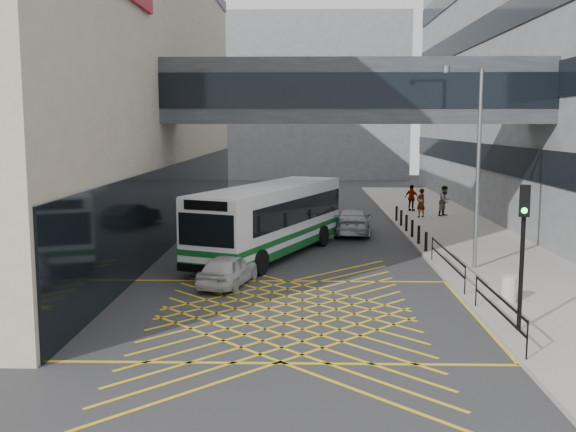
# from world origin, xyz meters

# --- Properties ---
(ground) EXTENTS (120.00, 120.00, 0.00)m
(ground) POSITION_xyz_m (0.00, 0.00, 0.00)
(ground) COLOR #333335
(building_far) EXTENTS (28.00, 16.00, 18.00)m
(building_far) POSITION_xyz_m (-2.00, 60.00, 9.00)
(building_far) COLOR slate
(building_far) RESTS_ON ground
(skybridge) EXTENTS (20.00, 4.10, 3.00)m
(skybridge) POSITION_xyz_m (3.00, 12.00, 7.50)
(skybridge) COLOR #34393E
(skybridge) RESTS_ON ground
(pavement) EXTENTS (6.00, 54.00, 0.16)m
(pavement) POSITION_xyz_m (9.00, 15.00, 0.08)
(pavement) COLOR gray
(pavement) RESTS_ON ground
(box_junction) EXTENTS (12.00, 9.00, 0.01)m
(box_junction) POSITION_xyz_m (0.00, 0.00, 0.00)
(box_junction) COLOR gold
(box_junction) RESTS_ON ground
(bus) EXTENTS (6.80, 11.67, 3.23)m
(bus) POSITION_xyz_m (-0.90, 9.58, 1.73)
(bus) COLOR silver
(bus) RESTS_ON ground
(car_white) EXTENTS (2.48, 4.15, 1.24)m
(car_white) POSITION_xyz_m (-2.24, 3.75, 0.62)
(car_white) COLOR silver
(car_white) RESTS_ON ground
(car_dark) EXTENTS (3.18, 4.82, 1.41)m
(car_dark) POSITION_xyz_m (-2.26, 18.22, 0.70)
(car_dark) COLOR black
(car_dark) RESTS_ON ground
(car_silver) EXTENTS (2.49, 5.04, 1.52)m
(car_silver) POSITION_xyz_m (3.27, 15.80, 0.76)
(car_silver) COLOR gray
(car_silver) RESTS_ON ground
(traffic_light) EXTENTS (0.33, 0.50, 4.18)m
(traffic_light) POSITION_xyz_m (6.69, -2.18, 2.88)
(traffic_light) COLOR black
(traffic_light) RESTS_ON pavement
(street_lamp) EXTENTS (1.79, 0.82, 8.06)m
(street_lamp) POSITION_xyz_m (7.42, 6.36, 4.75)
(street_lamp) COLOR slate
(street_lamp) RESTS_ON pavement
(litter_bin) EXTENTS (0.51, 0.51, 0.88)m
(litter_bin) POSITION_xyz_m (7.35, 1.01, 0.60)
(litter_bin) COLOR #ADA89E
(litter_bin) RESTS_ON pavement
(kerb_railings) EXTENTS (0.05, 12.54, 1.00)m
(kerb_railings) POSITION_xyz_m (6.15, 1.78, 0.88)
(kerb_railings) COLOR black
(kerb_railings) RESTS_ON pavement
(bollards) EXTENTS (0.14, 10.14, 0.90)m
(bollards) POSITION_xyz_m (6.25, 15.00, 0.61)
(bollards) COLOR black
(bollards) RESTS_ON pavement
(pedestrian_a) EXTENTS (0.88, 0.82, 1.81)m
(pedestrian_a) POSITION_xyz_m (8.00, 21.64, 1.06)
(pedestrian_a) COLOR gray
(pedestrian_a) RESTS_ON pavement
(pedestrian_b) EXTENTS (1.06, 1.04, 1.92)m
(pedestrian_b) POSITION_xyz_m (9.64, 22.29, 1.12)
(pedestrian_b) COLOR gray
(pedestrian_b) RESTS_ON pavement
(pedestrian_c) EXTENTS (1.15, 1.01, 1.77)m
(pedestrian_c) POSITION_xyz_m (7.91, 24.73, 1.05)
(pedestrian_c) COLOR gray
(pedestrian_c) RESTS_ON pavement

